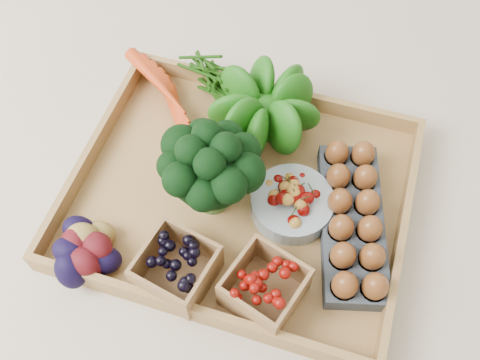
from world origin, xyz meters
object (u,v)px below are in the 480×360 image
(broccoli, at_px, (211,182))
(egg_carton, at_px, (351,223))
(cherry_bowl, at_px, (292,204))
(tray, at_px, (240,196))

(broccoli, distance_m, egg_carton, 0.23)
(broccoli, distance_m, cherry_bowl, 0.14)
(tray, height_order, egg_carton, egg_carton)
(cherry_bowl, xyz_separation_m, egg_carton, (0.10, -0.00, -0.00))
(egg_carton, bearing_deg, broccoli, 170.60)
(tray, distance_m, broccoli, 0.09)
(broccoli, bearing_deg, egg_carton, 5.49)
(broccoli, relative_size, cherry_bowl, 1.22)
(cherry_bowl, distance_m, egg_carton, 0.10)
(tray, distance_m, egg_carton, 0.19)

